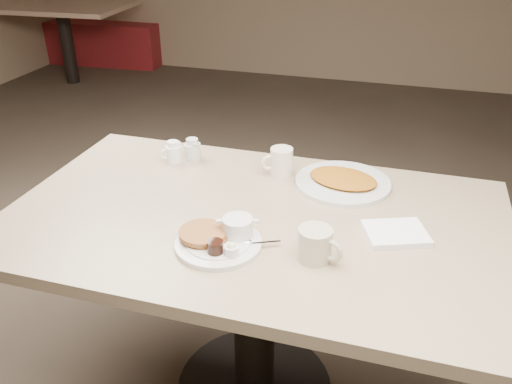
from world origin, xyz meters
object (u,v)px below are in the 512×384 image
(hash_plate, at_px, (343,181))
(booth_back_left, at_px, (104,25))
(coffee_mug_near, at_px, (316,244))
(creamer_left, at_px, (173,152))
(creamer_right, at_px, (192,150))
(main_plate, at_px, (220,238))
(coffee_mug_far, at_px, (281,162))
(diner_table, at_px, (254,261))

(hash_plate, height_order, booth_back_left, booth_back_left)
(coffee_mug_near, distance_m, booth_back_left, 5.15)
(creamer_left, relative_size, creamer_right, 0.98)
(main_plate, height_order, coffee_mug_far, coffee_mug_far)
(diner_table, relative_size, coffee_mug_far, 12.71)
(diner_table, height_order, booth_back_left, booth_back_left)
(coffee_mug_near, relative_size, creamer_left, 1.72)
(creamer_left, distance_m, creamer_right, 0.07)
(creamer_right, height_order, hash_plate, creamer_right)
(coffee_mug_far, relative_size, booth_back_left, 0.08)
(diner_table, xyz_separation_m, booth_back_left, (-2.90, 3.91, -0.17))
(diner_table, bearing_deg, booth_back_left, 126.54)
(diner_table, relative_size, creamer_right, 18.31)
(coffee_mug_near, height_order, coffee_mug_far, coffee_mug_far)
(coffee_mug_near, bearing_deg, creamer_left, 143.77)
(coffee_mug_near, relative_size, hash_plate, 0.36)
(hash_plate, distance_m, booth_back_left, 4.81)
(main_plate, height_order, booth_back_left, booth_back_left)
(creamer_left, bearing_deg, booth_back_left, 124.63)
(main_plate, distance_m, creamer_right, 0.58)
(creamer_left, bearing_deg, hash_plate, -0.49)
(coffee_mug_far, distance_m, creamer_right, 0.34)
(creamer_right, xyz_separation_m, hash_plate, (0.56, -0.05, -0.02))
(coffee_mug_far, xyz_separation_m, hash_plate, (0.22, -0.01, -0.04))
(main_plate, distance_m, coffee_mug_far, 0.46)
(creamer_left, bearing_deg, diner_table, -35.61)
(booth_back_left, bearing_deg, creamer_left, -55.37)
(hash_plate, bearing_deg, creamer_right, 175.17)
(main_plate, bearing_deg, hash_plate, 59.00)
(main_plate, xyz_separation_m, creamer_right, (-0.29, 0.50, 0.01))
(diner_table, bearing_deg, coffee_mug_far, 88.06)
(diner_table, height_order, creamer_left, creamer_left)
(coffee_mug_far, height_order, creamer_left, coffee_mug_far)
(coffee_mug_near, bearing_deg, coffee_mug_far, 114.88)
(coffee_mug_near, height_order, booth_back_left, booth_back_left)
(creamer_right, distance_m, booth_back_left, 4.43)
(diner_table, distance_m, creamer_right, 0.51)
(diner_table, height_order, coffee_mug_near, coffee_mug_near)
(diner_table, xyz_separation_m, coffee_mug_near, (0.22, -0.17, 0.22))
(coffee_mug_near, xyz_separation_m, creamer_left, (-0.61, 0.45, -0.01))
(coffee_mug_near, height_order, hash_plate, coffee_mug_near)
(booth_back_left, bearing_deg, hash_plate, -49.33)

